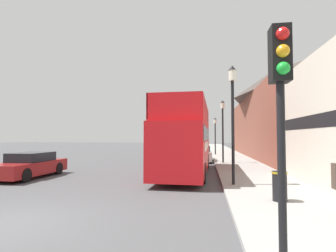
{
  "coord_description": "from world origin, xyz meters",
  "views": [
    {
      "loc": [
        4.95,
        -5.89,
        2.17
      ],
      "look_at": [
        2.78,
        9.15,
        2.81
      ],
      "focal_mm": 28.0,
      "sensor_mm": 36.0,
      "label": 1
    }
  ],
  "objects_px": {
    "parked_car_ahead_of_bus": "(200,154)",
    "traffic_signal": "(281,91)",
    "tour_bus": "(186,143)",
    "lamp_post_nearest": "(233,103)",
    "litter_bin": "(280,185)",
    "parked_car_far_side": "(30,166)",
    "lamp_post_second": "(223,120)",
    "lamp_post_third": "(215,129)"
  },
  "relations": [
    {
      "from": "parked_car_far_side",
      "to": "litter_bin",
      "type": "xyz_separation_m",
      "value": [
        11.65,
        -4.09,
        -0.0
      ]
    },
    {
      "from": "tour_bus",
      "to": "lamp_post_nearest",
      "type": "distance_m",
      "value": 4.82
    },
    {
      "from": "tour_bus",
      "to": "lamp_post_third",
      "type": "bearing_deg",
      "value": 83.79
    },
    {
      "from": "traffic_signal",
      "to": "parked_car_far_side",
      "type": "bearing_deg",
      "value": 139.91
    },
    {
      "from": "lamp_post_second",
      "to": "tour_bus",
      "type": "bearing_deg",
      "value": -113.17
    },
    {
      "from": "parked_car_far_side",
      "to": "lamp_post_third",
      "type": "distance_m",
      "value": 20.91
    },
    {
      "from": "parked_car_ahead_of_bus",
      "to": "tour_bus",
      "type": "bearing_deg",
      "value": -96.07
    },
    {
      "from": "parked_car_far_side",
      "to": "tour_bus",
      "type": "bearing_deg",
      "value": -162.75
    },
    {
      "from": "parked_car_far_side",
      "to": "litter_bin",
      "type": "relative_size",
      "value": 4.82
    },
    {
      "from": "lamp_post_third",
      "to": "litter_bin",
      "type": "height_order",
      "value": "lamp_post_third"
    },
    {
      "from": "traffic_signal",
      "to": "litter_bin",
      "type": "height_order",
      "value": "traffic_signal"
    },
    {
      "from": "lamp_post_nearest",
      "to": "lamp_post_third",
      "type": "xyz_separation_m",
      "value": [
        -0.06,
        19.28,
        -0.53
      ]
    },
    {
      "from": "tour_bus",
      "to": "parked_car_ahead_of_bus",
      "type": "distance_m",
      "value": 7.95
    },
    {
      "from": "lamp_post_nearest",
      "to": "tour_bus",
      "type": "bearing_deg",
      "value": 121.08
    },
    {
      "from": "lamp_post_nearest",
      "to": "litter_bin",
      "type": "bearing_deg",
      "value": -67.36
    },
    {
      "from": "lamp_post_nearest",
      "to": "litter_bin",
      "type": "relative_size",
      "value": 5.5
    },
    {
      "from": "lamp_post_third",
      "to": "traffic_signal",
      "type": "bearing_deg",
      "value": -89.97
    },
    {
      "from": "parked_car_far_side",
      "to": "litter_bin",
      "type": "distance_m",
      "value": 12.35
    },
    {
      "from": "lamp_post_second",
      "to": "lamp_post_nearest",
      "type": "bearing_deg",
      "value": -91.13
    },
    {
      "from": "parked_car_ahead_of_bus",
      "to": "parked_car_far_side",
      "type": "distance_m",
      "value": 13.61
    },
    {
      "from": "parked_car_ahead_of_bus",
      "to": "litter_bin",
      "type": "distance_m",
      "value": 14.68
    },
    {
      "from": "tour_bus",
      "to": "parked_car_ahead_of_bus",
      "type": "xyz_separation_m",
      "value": [
        0.67,
        7.83,
        -1.17
      ]
    },
    {
      "from": "parked_car_far_side",
      "to": "lamp_post_nearest",
      "type": "relative_size",
      "value": 0.88
    },
    {
      "from": "traffic_signal",
      "to": "lamp_post_third",
      "type": "relative_size",
      "value": 0.87
    },
    {
      "from": "tour_bus",
      "to": "lamp_post_nearest",
      "type": "xyz_separation_m",
      "value": [
        2.3,
        -3.82,
        1.82
      ]
    },
    {
      "from": "lamp_post_second",
      "to": "litter_bin",
      "type": "distance_m",
      "value": 12.77
    },
    {
      "from": "traffic_signal",
      "to": "lamp_post_nearest",
      "type": "relative_size",
      "value": 0.72
    },
    {
      "from": "parked_car_ahead_of_bus",
      "to": "lamp_post_nearest",
      "type": "distance_m",
      "value": 12.14
    },
    {
      "from": "tour_bus",
      "to": "lamp_post_second",
      "type": "height_order",
      "value": "lamp_post_second"
    },
    {
      "from": "parked_car_far_side",
      "to": "lamp_post_nearest",
      "type": "height_order",
      "value": "lamp_post_nearest"
    },
    {
      "from": "parked_car_far_side",
      "to": "lamp_post_third",
      "type": "height_order",
      "value": "lamp_post_third"
    },
    {
      "from": "lamp_post_nearest",
      "to": "lamp_post_second",
      "type": "bearing_deg",
      "value": 88.87
    },
    {
      "from": "lamp_post_third",
      "to": "tour_bus",
      "type": "bearing_deg",
      "value": -98.25
    },
    {
      "from": "tour_bus",
      "to": "lamp_post_nearest",
      "type": "relative_size",
      "value": 1.9
    },
    {
      "from": "parked_car_far_side",
      "to": "lamp_post_second",
      "type": "relative_size",
      "value": 0.91
    },
    {
      "from": "tour_bus",
      "to": "litter_bin",
      "type": "xyz_separation_m",
      "value": [
        3.45,
        -6.58,
        -1.19
      ]
    },
    {
      "from": "parked_car_ahead_of_bus",
      "to": "traffic_signal",
      "type": "distance_m",
      "value": 19.31
    },
    {
      "from": "lamp_post_nearest",
      "to": "lamp_post_second",
      "type": "height_order",
      "value": "lamp_post_nearest"
    },
    {
      "from": "lamp_post_second",
      "to": "parked_car_far_side",
      "type": "bearing_deg",
      "value": -142.14
    },
    {
      "from": "lamp_post_second",
      "to": "lamp_post_third",
      "type": "height_order",
      "value": "lamp_post_second"
    },
    {
      "from": "lamp_post_nearest",
      "to": "parked_car_ahead_of_bus",
      "type": "bearing_deg",
      "value": 97.98
    },
    {
      "from": "parked_car_ahead_of_bus",
      "to": "traffic_signal",
      "type": "bearing_deg",
      "value": -86.46
    }
  ]
}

